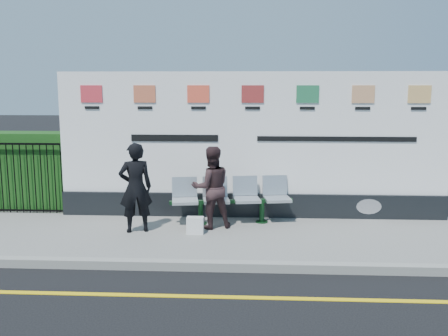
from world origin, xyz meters
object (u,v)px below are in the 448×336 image
bench (231,211)px  woman_left (136,188)px  woman_right (211,187)px  billboard (252,155)px

bench → woman_left: (-1.76, -0.66, 0.59)m
bench → woman_right: size_ratio=1.48×
woman_left → bench: bearing=-178.1°
bench → woman_right: bearing=-147.7°
woman_right → woman_left: bearing=-5.5°
billboard → woman_right: bearing=-130.5°
bench → woman_right: (-0.38, -0.33, 0.54)m
billboard → woman_left: bearing=-150.1°
billboard → woman_left: (-2.17, -1.25, -0.46)m
woman_right → bench: bearing=-158.3°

